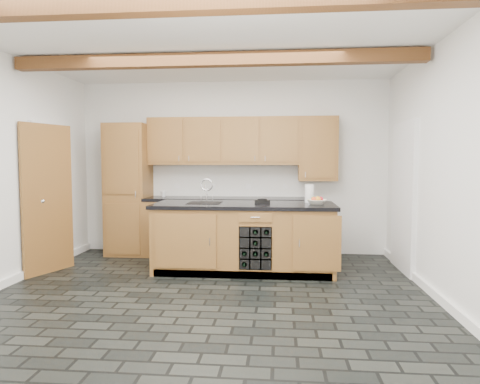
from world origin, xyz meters
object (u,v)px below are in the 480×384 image
Objects in this scene: kitchen_scale at (262,201)px; fruit_bowl at (317,202)px; paper_towel at (309,193)px; island at (245,237)px.

fruit_bowl reaches higher than kitchen_scale.
paper_towel is at bearing 3.22° from kitchen_scale.
paper_towel is (0.89, 0.22, 0.59)m from island.
island is at bearing 174.81° from kitchen_scale.
kitchen_scale is 0.68m from paper_towel.
island is 11.41× the size of kitchen_scale.
island is 1.09m from paper_towel.
island is 0.55m from kitchen_scale.
fruit_bowl is at bearing -17.80° from kitchen_scale.
fruit_bowl is at bearing -72.13° from paper_towel.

